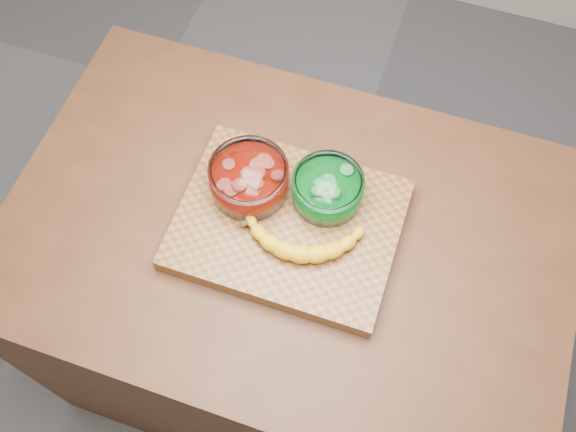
% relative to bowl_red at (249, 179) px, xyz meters
% --- Properties ---
extents(ground, '(3.50, 3.50, 0.00)m').
position_rel_bowl_red_xyz_m(ground, '(0.10, -0.05, -0.98)').
color(ground, '#545458').
rests_on(ground, ground).
extents(counter, '(1.20, 0.80, 0.90)m').
position_rel_bowl_red_xyz_m(counter, '(0.10, -0.05, -0.53)').
color(counter, '#482815').
rests_on(counter, ground).
extents(cutting_board, '(0.45, 0.35, 0.04)m').
position_rel_bowl_red_xyz_m(cutting_board, '(0.10, -0.05, -0.06)').
color(cutting_board, brown).
rests_on(cutting_board, counter).
extents(bowl_red, '(0.16, 0.16, 0.08)m').
position_rel_bowl_red_xyz_m(bowl_red, '(0.00, 0.00, 0.00)').
color(bowl_red, white).
rests_on(bowl_red, cutting_board).
extents(bowl_green, '(0.15, 0.15, 0.07)m').
position_rel_bowl_red_xyz_m(bowl_green, '(0.16, 0.03, -0.00)').
color(bowl_green, white).
rests_on(bowl_green, cutting_board).
extents(banana, '(0.27, 0.14, 0.04)m').
position_rel_bowl_red_xyz_m(banana, '(0.14, -0.08, -0.02)').
color(banana, gold).
rests_on(banana, cutting_board).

